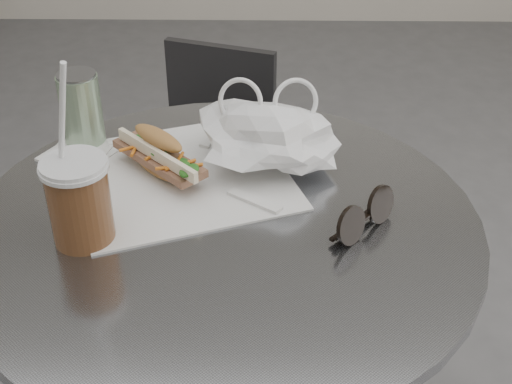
{
  "coord_description": "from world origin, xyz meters",
  "views": [
    {
      "loc": [
        0.06,
        -0.64,
        1.36
      ],
      "look_at": [
        0.05,
        0.2,
        0.79
      ],
      "focal_mm": 50.0,
      "sensor_mm": 36.0,
      "label": 1
    }
  ],
  "objects_px": {
    "cafe_table": "(227,351)",
    "drink_can": "(81,110)",
    "chair_far": "(205,203)",
    "iced_coffee": "(79,200)",
    "banh_mi": "(159,154)",
    "sunglasses": "(364,217)"
  },
  "relations": [
    {
      "from": "cafe_table",
      "to": "drink_can",
      "type": "height_order",
      "value": "drink_can"
    },
    {
      "from": "chair_far",
      "to": "drink_can",
      "type": "relative_size",
      "value": 5.23
    },
    {
      "from": "iced_coffee",
      "to": "sunglasses",
      "type": "xyz_separation_m",
      "value": [
        0.4,
        0.03,
        -0.04
      ]
    },
    {
      "from": "chair_far",
      "to": "banh_mi",
      "type": "height_order",
      "value": "banh_mi"
    },
    {
      "from": "chair_far",
      "to": "iced_coffee",
      "type": "relative_size",
      "value": 2.52
    },
    {
      "from": "chair_far",
      "to": "cafe_table",
      "type": "bearing_deg",
      "value": 115.98
    },
    {
      "from": "sunglasses",
      "to": "drink_can",
      "type": "relative_size",
      "value": 0.84
    },
    {
      "from": "banh_mi",
      "to": "sunglasses",
      "type": "bearing_deg",
      "value": 20.2
    },
    {
      "from": "sunglasses",
      "to": "iced_coffee",
      "type": "bearing_deg",
      "value": 136.15
    },
    {
      "from": "cafe_table",
      "to": "sunglasses",
      "type": "bearing_deg",
      "value": -6.1
    },
    {
      "from": "cafe_table",
      "to": "drink_can",
      "type": "relative_size",
      "value": 5.79
    },
    {
      "from": "cafe_table",
      "to": "chair_far",
      "type": "relative_size",
      "value": 1.11
    },
    {
      "from": "chair_far",
      "to": "drink_can",
      "type": "distance_m",
      "value": 0.68
    },
    {
      "from": "cafe_table",
      "to": "chair_far",
      "type": "bearing_deg",
      "value": 98.02
    },
    {
      "from": "iced_coffee",
      "to": "drink_can",
      "type": "xyz_separation_m",
      "value": [
        -0.06,
        0.26,
        -0.0
      ]
    },
    {
      "from": "drink_can",
      "to": "chair_far",
      "type": "bearing_deg",
      "value": 70.81
    },
    {
      "from": "chair_far",
      "to": "sunglasses",
      "type": "bearing_deg",
      "value": 131.44
    },
    {
      "from": "iced_coffee",
      "to": "cafe_table",
      "type": "bearing_deg",
      "value": 13.89
    },
    {
      "from": "chair_far",
      "to": "sunglasses",
      "type": "xyz_separation_m",
      "value": [
        0.3,
        -0.68,
        0.45
      ]
    },
    {
      "from": "chair_far",
      "to": "drink_can",
      "type": "xyz_separation_m",
      "value": [
        -0.15,
        -0.44,
        0.5
      ]
    },
    {
      "from": "cafe_table",
      "to": "chair_far",
      "type": "height_order",
      "value": "cafe_table"
    },
    {
      "from": "sunglasses",
      "to": "cafe_table",
      "type": "bearing_deg",
      "value": 126.31
    }
  ]
}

